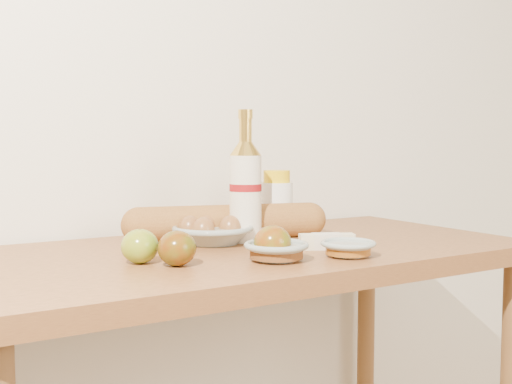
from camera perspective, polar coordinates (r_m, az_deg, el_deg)
back_wall at (r=1.65m, az=-6.60°, el=10.58°), size 3.50×0.02×2.60m
table at (r=1.40m, az=-0.65°, el=-9.92°), size 1.20×0.60×0.90m
bourbon_bottle at (r=1.43m, az=-0.94°, el=0.33°), size 0.08×0.08×0.30m
cream_bottle at (r=1.55m, az=1.85°, el=-1.15°), size 0.10×0.10×0.16m
egg_bowl at (r=1.41m, az=-3.92°, el=-3.58°), size 0.19×0.19×0.06m
baguette at (r=1.47m, az=-2.58°, el=-2.68°), size 0.48×0.21×0.08m
apple_yellowgreen at (r=1.21m, az=-10.29°, el=-4.77°), size 0.08×0.08×0.06m
apple_redgreen_front at (r=1.17m, az=-7.04°, el=-4.99°), size 0.09×0.09×0.07m
apple_redgreen_right at (r=1.22m, az=1.48°, el=-4.53°), size 0.09×0.09×0.07m
sugar_bowl at (r=1.21m, az=1.82°, el=-5.26°), size 0.16×0.16×0.04m
syrup_bowl at (r=1.27m, az=8.19°, el=-4.97°), size 0.14×0.14×0.03m
butter_stick at (r=1.35m, az=6.31°, el=-4.40°), size 0.12×0.08×0.03m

